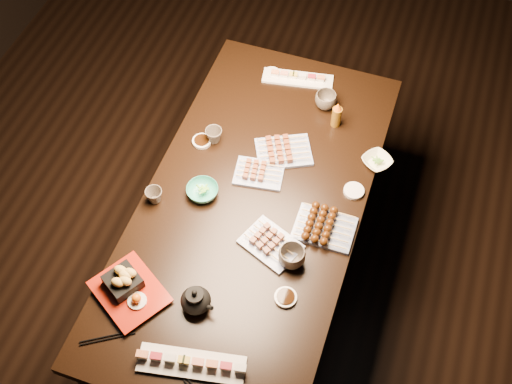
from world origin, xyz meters
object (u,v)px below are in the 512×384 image
yakitori_plate_left (284,149)px  sushi_platter_far (298,77)px  yakitori_plate_right (271,242)px  teapot (195,299)px  condiment_bottle (337,114)px  sushi_platter_near (191,362)px  teacup_far_right (326,100)px  teacup_near_left (154,196)px  teacup_far_left (214,136)px  dining_table (253,248)px  edamame_bowl_cream (377,161)px  tempura_tray (128,288)px  teacup_mid_right (292,257)px  yakitori_plate_center (259,171)px  edamame_bowl_green (202,191)px

yakitori_plate_left → sushi_platter_far: bearing=72.9°
yakitori_plate_right → yakitori_plate_left: yakitori_plate_left is taller
sushi_platter_far → yakitori_plate_right: (0.16, -0.91, 0.01)m
teapot → condiment_bottle: (0.26, 1.04, 0.01)m
sushi_platter_near → teacup_far_right: size_ratio=3.88×
teacup_near_left → teacup_far_left: size_ratio=0.95×
dining_table → teacup_far_right: bearing=91.9°
sushi_platter_near → sushi_platter_far: sushi_platter_near is taller
edamame_bowl_cream → sushi_platter_far: bearing=142.0°
sushi_platter_far → tempura_tray: 1.32m
dining_table → teacup_near_left: bearing=-149.0°
yakitori_plate_left → teacup_far_right: teacup_far_right is taller
condiment_bottle → teacup_far_right: bearing=129.2°
dining_table → yakitori_plate_right: size_ratio=7.96×
sushi_platter_far → yakitori_plate_left: 0.45m
sushi_platter_near → teacup_mid_right: (0.21, 0.51, 0.02)m
sushi_platter_near → tempura_tray: bearing=140.2°
yakitori_plate_center → edamame_bowl_green: bearing=-146.2°
yakitori_plate_center → edamame_bowl_cream: bearing=17.2°
yakitori_plate_right → edamame_bowl_green: 0.38m
sushi_platter_far → edamame_bowl_cream: sushi_platter_far is taller
edamame_bowl_cream → dining_table: bearing=-139.6°
edamame_bowl_cream → teacup_near_left: 0.97m
yakitori_plate_right → teacup_far_right: 0.79m
edamame_bowl_green → condiment_bottle: bearing=52.3°
teacup_mid_right → sushi_platter_near: bearing=-112.7°
teacup_far_left → teacup_near_left: bearing=-107.3°
yakitori_plate_center → teacup_far_left: bearing=147.3°
yakitori_plate_right → teacup_far_left: size_ratio=2.96×
edamame_bowl_green → condiment_bottle: condiment_bottle is taller
dining_table → sushi_platter_near: bearing=-73.6°
yakitori_plate_right → edamame_bowl_cream: yakitori_plate_right is taller
tempura_tray → yakitori_plate_center: bearing=99.2°
teacup_near_left → sushi_platter_near: bearing=-55.7°
edamame_bowl_cream → teapot: 1.01m
yakitori_plate_right → sushi_platter_near: bearing=-79.4°
dining_table → yakitori_plate_center: (-0.02, 0.15, 0.40)m
sushi_platter_far → yakitori_plate_center: size_ratio=1.63×
dining_table → sushi_platter_near: 0.82m
condiment_bottle → teacup_mid_right: bearing=-88.4°
sushi_platter_near → edamame_bowl_cream: size_ratio=3.23×
yakitori_plate_center → edamame_bowl_cream: yakitori_plate_center is taller
yakitori_plate_center → edamame_bowl_cream: 0.52m
dining_table → edamame_bowl_cream: (0.44, 0.38, 0.39)m
edamame_bowl_green → edamame_bowl_cream: 0.77m
yakitori_plate_center → teacup_far_right: teacup_far_right is taller
teacup_far_right → condiment_bottle: bearing=-50.8°
dining_table → edamame_bowl_green: bearing=-159.8°
teacup_near_left → sushi_platter_far: bearing=67.1°
dining_table → sushi_platter_far: (-0.03, 0.75, 0.40)m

